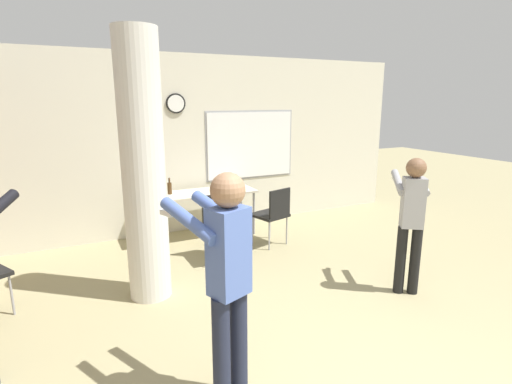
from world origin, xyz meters
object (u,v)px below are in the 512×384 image
bottle_on_table (170,188)px  chair_table_right (273,212)px  folding_table (199,196)px  person_playing_side (411,215)px  person_playing_front (226,273)px  chair_table_front (220,223)px

bottle_on_table → chair_table_right: (1.28, -0.89, -0.31)m
folding_table → person_playing_side: person_playing_side is taller
bottle_on_table → person_playing_side: bearing=-55.9°
bottle_on_table → chair_table_right: size_ratio=0.28×
bottle_on_table → person_playing_front: (-0.50, -3.49, 0.17)m
chair_table_right → person_playing_side: size_ratio=0.57×
person_playing_side → chair_table_right: bearing=108.2°
person_playing_front → folding_table: bearing=74.7°
bottle_on_table → folding_table: bearing=-10.6°
bottle_on_table → chair_table_front: 1.15m
person_playing_side → folding_table: bearing=118.4°
bottle_on_table → person_playing_front: bearing=-98.1°
folding_table → chair_table_right: (0.85, -0.81, -0.16)m
bottle_on_table → chair_table_front: bearing=-69.0°
folding_table → person_playing_front: size_ratio=1.04×
folding_table → person_playing_side: (1.48, -2.75, 0.22)m
folding_table → chair_table_front: chair_table_front is taller
folding_table → chair_table_right: size_ratio=2.00×
chair_table_front → chair_table_right: size_ratio=1.00×
folding_table → chair_table_front: 0.97m
folding_table → bottle_on_table: (-0.43, 0.08, 0.15)m
chair_table_right → chair_table_front: bearing=-170.7°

